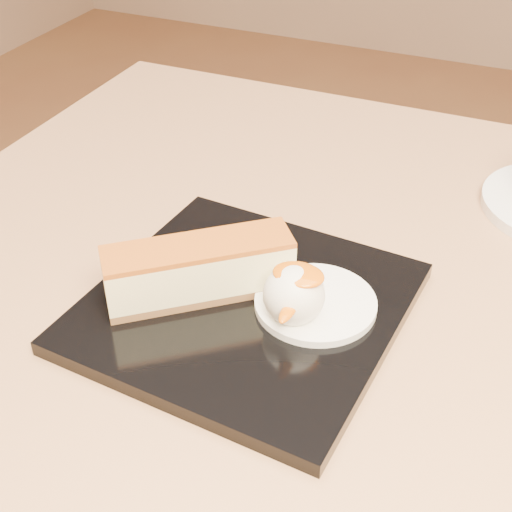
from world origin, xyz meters
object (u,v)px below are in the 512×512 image
at_px(table, 314,458).
at_px(ice_cream_scoop, 294,295).
at_px(dessert_plate, 245,307).
at_px(cheesecake, 199,269).

distance_m(table, ice_cream_scoop, 0.19).
relative_size(table, ice_cream_scoop, 18.09).
relative_size(dessert_plate, ice_cream_scoop, 4.98).
bearing_deg(dessert_plate, cheesecake, -171.87).
bearing_deg(cheesecake, table, -29.69).
bearing_deg(dessert_plate, ice_cream_scoop, -7.13).
bearing_deg(table, cheesecake, -170.11).
xyz_separation_m(cheesecake, ice_cream_scoop, (0.07, 0.00, 0.00)).
bearing_deg(cheesecake, dessert_plate, -31.44).
bearing_deg(cheesecake, ice_cream_scoop, -39.57).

